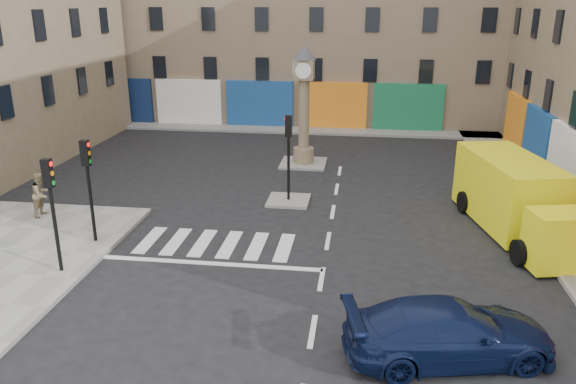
% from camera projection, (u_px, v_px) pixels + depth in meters
% --- Properties ---
extents(ground, '(120.00, 120.00, 0.00)m').
position_uv_depth(ground, '(319.00, 295.00, 16.79)').
color(ground, black).
rests_on(ground, ground).
extents(sidewalk_right, '(2.60, 30.00, 0.15)m').
position_uv_depth(sidewalk_right, '(532.00, 196.00, 25.04)').
color(sidewalk_right, gray).
rests_on(sidewalk_right, ground).
extents(sidewalk_far, '(32.00, 2.40, 0.15)m').
position_uv_depth(sidewalk_far, '(287.00, 129.00, 38.10)').
color(sidewalk_far, gray).
rests_on(sidewalk_far, ground).
extents(island_near, '(1.80, 1.80, 0.12)m').
position_uv_depth(island_near, '(288.00, 200.00, 24.53)').
color(island_near, gray).
rests_on(island_near, ground).
extents(island_far, '(2.40, 2.40, 0.12)m').
position_uv_depth(island_far, '(303.00, 163.00, 30.16)').
color(island_far, gray).
rests_on(island_far, ground).
extents(traffic_light_left_near, '(0.28, 0.22, 3.70)m').
position_uv_depth(traffic_light_left_near, '(51.00, 198.00, 17.19)').
color(traffic_light_left_near, black).
rests_on(traffic_light_left_near, sidewalk_left).
extents(traffic_light_left_far, '(0.28, 0.22, 3.70)m').
position_uv_depth(traffic_light_left_far, '(88.00, 175.00, 19.44)').
color(traffic_light_left_far, black).
rests_on(traffic_light_left_far, sidewalk_left).
extents(traffic_light_island, '(0.28, 0.22, 3.70)m').
position_uv_depth(traffic_light_island, '(289.00, 144.00, 23.71)').
color(traffic_light_island, black).
rests_on(traffic_light_island, island_near).
extents(clock_pillar, '(1.20, 1.20, 6.10)m').
position_uv_depth(clock_pillar, '(304.00, 98.00, 29.03)').
color(clock_pillar, '#887559').
rests_on(clock_pillar, island_far).
extents(navy_sedan, '(5.45, 3.19, 1.48)m').
position_uv_depth(navy_sedan, '(449.00, 331.00, 13.59)').
color(navy_sedan, '#0B1432').
rests_on(navy_sedan, ground).
extents(yellow_van, '(3.74, 7.70, 2.69)m').
position_uv_depth(yellow_van, '(516.00, 198.00, 21.01)').
color(yellow_van, '#FBF315').
rests_on(yellow_van, ground).
extents(pedestrian_tan, '(0.76, 0.93, 1.79)m').
position_uv_depth(pedestrian_tan, '(41.00, 194.00, 22.32)').
color(pedestrian_tan, '#97835C').
rests_on(pedestrian_tan, sidewalk_left).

